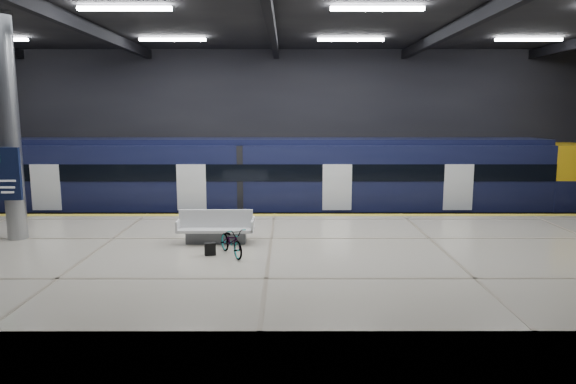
{
  "coord_description": "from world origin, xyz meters",
  "views": [
    {
      "loc": [
        0.5,
        -16.8,
        4.99
      ],
      "look_at": [
        0.53,
        1.5,
        2.2
      ],
      "focal_mm": 32.0,
      "sensor_mm": 36.0,
      "label": 1
    }
  ],
  "objects": [
    {
      "name": "ground",
      "position": [
        0.0,
        0.0,
        0.0
      ],
      "size": [
        30.0,
        30.0,
        0.0
      ],
      "primitive_type": "plane",
      "color": "black",
      "rests_on": "ground"
    },
    {
      "name": "room_shell",
      "position": [
        -0.0,
        0.0,
        5.72
      ],
      "size": [
        30.1,
        16.1,
        8.05
      ],
      "color": "black",
      "rests_on": "ground"
    },
    {
      "name": "platform",
      "position": [
        0.0,
        -2.5,
        0.55
      ],
      "size": [
        30.0,
        11.0,
        1.1
      ],
      "primitive_type": "cube",
      "color": "beige",
      "rests_on": "ground"
    },
    {
      "name": "safety_strip",
      "position": [
        0.0,
        2.75,
        1.11
      ],
      "size": [
        30.0,
        0.4,
        0.01
      ],
      "primitive_type": "cube",
      "color": "gold",
      "rests_on": "platform"
    },
    {
      "name": "rails",
      "position": [
        0.0,
        5.5,
        0.08
      ],
      "size": [
        30.0,
        1.52,
        0.16
      ],
      "color": "gray",
      "rests_on": "ground"
    },
    {
      "name": "train",
      "position": [
        1.36,
        5.5,
        2.06
      ],
      "size": [
        29.4,
        2.84,
        3.79
      ],
      "color": "black",
      "rests_on": "ground"
    },
    {
      "name": "bench",
      "position": [
        -1.67,
        -1.51,
        1.46
      ],
      "size": [
        2.31,
        0.96,
        1.02
      ],
      "rotation": [
        0.0,
        0.0,
        0.0
      ],
      "color": "#595B60",
      "rests_on": "platform"
    },
    {
      "name": "bicycle",
      "position": [
        -1.04,
        -2.95,
        1.5
      ],
      "size": [
        1.17,
        1.6,
        0.8
      ],
      "primitive_type": "imported",
      "rotation": [
        0.0,
        0.0,
        0.48
      ],
      "color": "#99999E",
      "rests_on": "platform"
    },
    {
      "name": "pannier_bag",
      "position": [
        -1.64,
        -2.95,
        1.28
      ],
      "size": [
        0.34,
        0.26,
        0.35
      ],
      "primitive_type": "cube",
      "rotation": [
        0.0,
        0.0,
        0.28
      ],
      "color": "black",
      "rests_on": "platform"
    },
    {
      "name": "info_column",
      "position": [
        -8.0,
        -1.03,
        4.46
      ],
      "size": [
        0.9,
        0.78,
        6.9
      ],
      "color": "#9EA0A5",
      "rests_on": "platform"
    }
  ]
}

